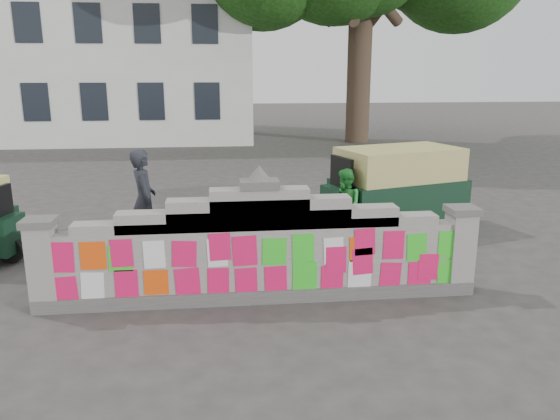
{
  "coord_description": "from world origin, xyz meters",
  "views": [
    {
      "loc": [
        -0.55,
        -7.48,
        3.28
      ],
      "look_at": [
        0.4,
        1.0,
        1.1
      ],
      "focal_mm": 35.0,
      "sensor_mm": 36.0,
      "label": 1
    }
  ],
  "objects_px": {
    "rickshaw_right": "(395,187)",
    "cyclist_rider": "(145,214)",
    "cyclist_bike": "(146,233)",
    "pedestrian": "(345,206)"
  },
  "relations": [
    {
      "from": "cyclist_bike",
      "to": "cyclist_rider",
      "type": "bearing_deg",
      "value": -0.0
    },
    {
      "from": "cyclist_bike",
      "to": "pedestrian",
      "type": "xyz_separation_m",
      "value": [
        3.72,
        0.71,
        0.21
      ]
    },
    {
      "from": "cyclist_rider",
      "to": "rickshaw_right",
      "type": "bearing_deg",
      "value": -86.83
    },
    {
      "from": "cyclist_bike",
      "to": "pedestrian",
      "type": "relative_size",
      "value": 1.35
    },
    {
      "from": "cyclist_rider",
      "to": "rickshaw_right",
      "type": "xyz_separation_m",
      "value": [
        5.0,
        1.6,
        0.02
      ]
    },
    {
      "from": "rickshaw_right",
      "to": "cyclist_rider",
      "type": "bearing_deg",
      "value": 0.96
    },
    {
      "from": "cyclist_rider",
      "to": "pedestrian",
      "type": "height_order",
      "value": "cyclist_rider"
    },
    {
      "from": "pedestrian",
      "to": "rickshaw_right",
      "type": "distance_m",
      "value": 1.56
    },
    {
      "from": "cyclist_rider",
      "to": "cyclist_bike",
      "type": "bearing_deg",
      "value": -0.0
    },
    {
      "from": "cyclist_rider",
      "to": "rickshaw_right",
      "type": "relative_size",
      "value": 0.55
    }
  ]
}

